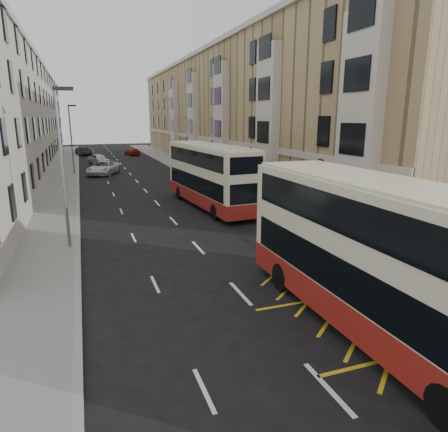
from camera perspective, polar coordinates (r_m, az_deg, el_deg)
name	(u,v)px	position (r m, az deg, el deg)	size (l,w,h in m)	color
ground	(290,347)	(12.77, 9.41, -18.00)	(200.00, 200.00, 0.00)	black
pavement_right	(219,182)	(42.15, -0.74, 4.86)	(4.00, 120.00, 0.15)	slate
pavement_left	(61,191)	(40.00, -22.28, 3.32)	(3.00, 120.00, 0.15)	slate
kerb_right	(201,183)	(41.56, -3.36, 4.70)	(0.25, 120.00, 0.15)	gray
kerb_left	(78,190)	(39.95, -20.14, 3.50)	(0.25, 120.00, 0.15)	gray
road_markings	(126,169)	(55.08, -13.86, 6.52)	(10.00, 110.00, 0.01)	silver
terrace_right	(230,111)	(58.43, 0.80, 14.71)	(10.75, 79.00, 15.25)	tan
terrace_left	(7,119)	(55.47, -28.55, 12.08)	(9.18, 79.00, 13.25)	beige
guard_railing	(348,243)	(20.01, 17.31, -3.74)	(0.06, 6.56, 1.01)	#B22813
street_lamp_near	(62,160)	(21.51, -22.09, 7.37)	(0.93, 0.18, 8.00)	gray
street_lamp_far	(71,135)	(51.45, -20.96, 10.71)	(0.93, 0.18, 8.00)	gray
double_decker_front	(380,259)	(13.17, 21.39, -5.77)	(2.85, 12.28, 4.89)	beige
double_decker_rear	(210,176)	(30.31, -1.99, 5.76)	(3.69, 12.07, 4.74)	beige
pedestrian_far	(418,255)	(19.07, 26.00, -5.05)	(0.96, 0.40, 1.65)	black
white_van	(104,168)	(50.44, -16.83, 6.60)	(2.66, 5.78, 1.61)	silver
car_silver	(99,159)	(61.63, -17.42, 7.77)	(1.85, 4.59, 1.56)	#B3B7BC
car_dark	(83,152)	(76.96, -19.47, 8.68)	(1.54, 4.43, 1.46)	black
car_red	(132,152)	(75.22, -12.96, 8.95)	(1.82, 4.48, 1.30)	#96170A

